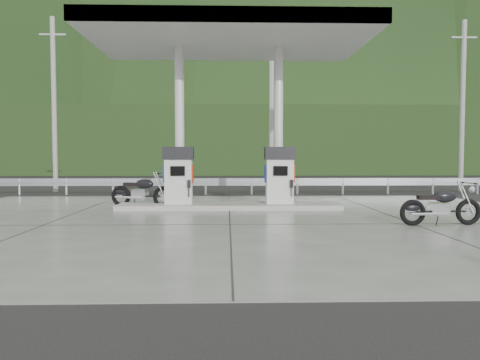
{
  "coord_description": "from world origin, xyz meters",
  "views": [
    {
      "loc": [
        -0.07,
        -12.29,
        1.7
      ],
      "look_at": [
        0.3,
        1.0,
        1.0
      ],
      "focal_mm": 35.0,
      "sensor_mm": 36.0,
      "label": 1
    }
  ],
  "objects_px": {
    "gas_pump_left": "(179,175)",
    "motorcycle_right": "(441,207)",
    "gas_pump_right": "(280,175)",
    "motorcycle_left": "(142,192)"
  },
  "relations": [
    {
      "from": "motorcycle_left",
      "to": "motorcycle_right",
      "type": "xyz_separation_m",
      "value": [
        7.93,
        -4.17,
        -0.04
      ]
    },
    {
      "from": "motorcycle_left",
      "to": "gas_pump_left",
      "type": "bearing_deg",
      "value": -0.05
    },
    {
      "from": "gas_pump_right",
      "to": "motorcycle_right",
      "type": "relative_size",
      "value": 0.95
    },
    {
      "from": "gas_pump_left",
      "to": "motorcycle_right",
      "type": "xyz_separation_m",
      "value": [
        6.68,
        -3.73,
        -0.6
      ]
    },
    {
      "from": "motorcycle_right",
      "to": "motorcycle_left",
      "type": "bearing_deg",
      "value": 148.73
    },
    {
      "from": "gas_pump_left",
      "to": "motorcycle_left",
      "type": "relative_size",
      "value": 0.86
    },
    {
      "from": "gas_pump_right",
      "to": "motorcycle_right",
      "type": "bearing_deg",
      "value": -47.03
    },
    {
      "from": "motorcycle_left",
      "to": "motorcycle_right",
      "type": "bearing_deg",
      "value": -8.45
    },
    {
      "from": "gas_pump_left",
      "to": "motorcycle_right",
      "type": "bearing_deg",
      "value": -29.21
    },
    {
      "from": "gas_pump_left",
      "to": "gas_pump_right",
      "type": "relative_size",
      "value": 1.0
    }
  ]
}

